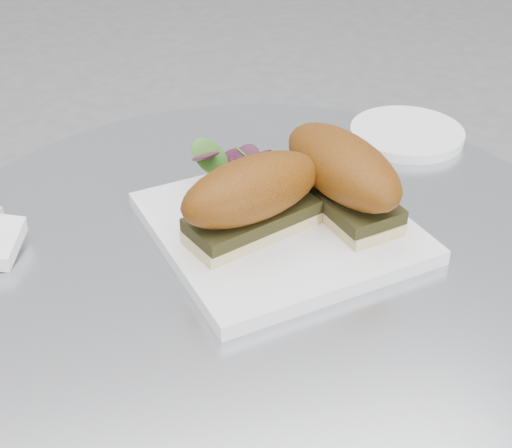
{
  "coord_description": "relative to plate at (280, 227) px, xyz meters",
  "views": [
    {
      "loc": [
        -0.16,
        -0.55,
        1.15
      ],
      "look_at": [
        -0.01,
        -0.01,
        0.77
      ],
      "focal_mm": 50.0,
      "sensor_mm": 36.0,
      "label": 1
    }
  ],
  "objects": [
    {
      "name": "plate",
      "position": [
        0.0,
        0.0,
        0.0
      ],
      "size": [
        0.28,
        0.28,
        0.02
      ],
      "primitive_type": "cube",
      "rotation": [
        0.0,
        0.0,
        0.19
      ],
      "color": "white",
      "rests_on": "table"
    },
    {
      "name": "table",
      "position": [
        -0.03,
        -0.02,
        -0.25
      ],
      "size": [
        0.7,
        0.7,
        0.73
      ],
      "color": "#B0B2B8",
      "rests_on": "ground"
    },
    {
      "name": "salad",
      "position": [
        -0.02,
        0.07,
        0.03
      ],
      "size": [
        0.09,
        0.09,
        0.05
      ],
      "primitive_type": null,
      "color": "#519831",
      "rests_on": "plate"
    },
    {
      "name": "sandwich_left",
      "position": [
        -0.03,
        -0.01,
        0.05
      ],
      "size": [
        0.17,
        0.12,
        0.08
      ],
      "rotation": [
        0.0,
        0.0,
        0.36
      ],
      "color": "beige",
      "rests_on": "plate"
    },
    {
      "name": "sandwich_right",
      "position": [
        0.07,
        0.01,
        0.05
      ],
      "size": [
        0.11,
        0.18,
        0.08
      ],
      "rotation": [
        0.0,
        0.0,
        -1.35
      ],
      "color": "beige",
      "rests_on": "plate"
    },
    {
      "name": "saucer",
      "position": [
        0.22,
        0.16,
        -0.0
      ],
      "size": [
        0.14,
        0.14,
        0.01
      ],
      "primitive_type": "cylinder",
      "color": "white",
      "rests_on": "table"
    }
  ]
}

